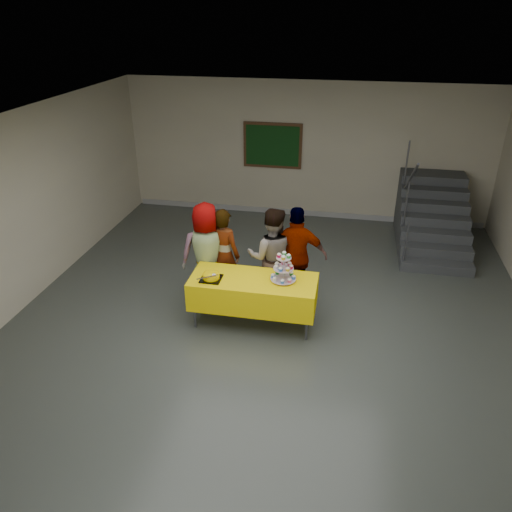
% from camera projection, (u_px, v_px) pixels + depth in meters
% --- Properties ---
extents(room_shell, '(10.00, 10.04, 3.02)m').
position_uv_depth(room_shell, '(267.00, 205.00, 6.29)').
color(room_shell, '#4C514C').
rests_on(room_shell, ground).
extents(bake_table, '(1.88, 0.78, 0.77)m').
position_uv_depth(bake_table, '(253.00, 291.00, 7.46)').
color(bake_table, '#595960').
rests_on(bake_table, ground).
extents(cupcake_stand, '(0.38, 0.38, 0.44)m').
position_uv_depth(cupcake_stand, '(283.00, 270.00, 7.25)').
color(cupcake_stand, silver).
rests_on(cupcake_stand, bake_table).
extents(bear_cake, '(0.32, 0.36, 0.12)m').
position_uv_depth(bear_cake, '(211.00, 276.00, 7.33)').
color(bear_cake, black).
rests_on(bear_cake, bake_table).
extents(schoolchild_a, '(0.94, 0.75, 1.67)m').
position_uv_depth(schoolchild_a, '(207.00, 253.00, 7.97)').
color(schoolchild_a, slate).
rests_on(schoolchild_a, ground).
extents(schoolchild_b, '(0.65, 0.51, 1.58)m').
position_uv_depth(schoolchild_b, '(223.00, 255.00, 8.03)').
color(schoolchild_b, slate).
rests_on(schoolchild_b, ground).
extents(schoolchild_c, '(0.86, 0.71, 1.64)m').
position_uv_depth(schoolchild_c, '(272.00, 257.00, 7.90)').
color(schoolchild_c, slate).
rests_on(schoolchild_c, ground).
extents(schoolchild_d, '(1.01, 0.52, 1.65)m').
position_uv_depth(schoolchild_d, '(297.00, 256.00, 7.90)').
color(schoolchild_d, slate).
rests_on(schoolchild_d, ground).
extents(staircase, '(1.30, 2.40, 2.04)m').
position_uv_depth(staircase, '(431.00, 218.00, 10.17)').
color(staircase, '#424447').
rests_on(staircase, ground).
extents(noticeboard, '(1.30, 0.05, 1.00)m').
position_uv_depth(noticeboard, '(272.00, 146.00, 10.98)').
color(noticeboard, '#472B16').
rests_on(noticeboard, ground).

